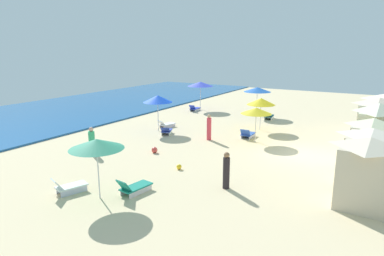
{
  "coord_description": "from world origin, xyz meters",
  "views": [
    {
      "loc": [
        -18.81,
        -4.16,
        5.91
      ],
      "look_at": [
        -0.47,
        6.79,
        0.84
      ],
      "focal_mm": 31.76,
      "sensor_mm": 36.0,
      "label": 1
    }
  ],
  "objects_px": {
    "beachgoer_2": "(226,171)",
    "umbrella_1": "(158,99)",
    "lounge_chair_0_0": "(269,116)",
    "umbrella_0": "(257,90)",
    "umbrella_5": "(96,144)",
    "umbrella_3": "(200,84)",
    "lounge_chair_1_0": "(166,124)",
    "cabana_0": "(367,172)",
    "cabana_2": "(372,141)",
    "umbrella_2": "(256,111)",
    "lounge_chair_5_0": "(134,187)",
    "beachgoer_0": "(209,128)",
    "cabana_1": "(371,156)",
    "beach_ball_1": "(154,150)",
    "lounge_chair_5_1": "(69,187)",
    "cabana_5": "(383,113)",
    "cabana_4": "(377,119)",
    "lounge_chair_1_1": "(167,131)",
    "lounge_chair_3_0": "(195,108)",
    "umbrella_4": "(261,101)",
    "lounge_chair_2_0": "(248,134)",
    "beach_ball_0": "(179,167)",
    "beachgoer_1": "(92,141)"
  },
  "relations": [
    {
      "from": "cabana_5",
      "to": "beach_ball_0",
      "type": "bearing_deg",
      "value": 150.98
    },
    {
      "from": "lounge_chair_5_0",
      "to": "beachgoer_0",
      "type": "distance_m",
      "value": 9.13
    },
    {
      "from": "umbrella_0",
      "to": "umbrella_5",
      "type": "xyz_separation_m",
      "value": [
        -19.27,
        -0.53,
        -0.09
      ]
    },
    {
      "from": "cabana_4",
      "to": "lounge_chair_0_0",
      "type": "relative_size",
      "value": 1.96
    },
    {
      "from": "cabana_4",
      "to": "beachgoer_0",
      "type": "distance_m",
      "value": 10.72
    },
    {
      "from": "umbrella_5",
      "to": "cabana_0",
      "type": "bearing_deg",
      "value": -63.49
    },
    {
      "from": "lounge_chair_0_0",
      "to": "lounge_chair_5_1",
      "type": "xyz_separation_m",
      "value": [
        -18.82,
        2.3,
        0.03
      ]
    },
    {
      "from": "umbrella_4",
      "to": "lounge_chair_3_0",
      "type": "bearing_deg",
      "value": 62.98
    },
    {
      "from": "cabana_1",
      "to": "beach_ball_1",
      "type": "height_order",
      "value": "cabana_1"
    },
    {
      "from": "umbrella_0",
      "to": "umbrella_5",
      "type": "bearing_deg",
      "value": -178.41
    },
    {
      "from": "umbrella_3",
      "to": "lounge_chair_3_0",
      "type": "height_order",
      "value": "umbrella_3"
    },
    {
      "from": "umbrella_2",
      "to": "umbrella_4",
      "type": "height_order",
      "value": "umbrella_4"
    },
    {
      "from": "lounge_chair_2_0",
      "to": "umbrella_3",
      "type": "bearing_deg",
      "value": -43.89
    },
    {
      "from": "lounge_chair_3_0",
      "to": "lounge_chair_5_1",
      "type": "distance_m",
      "value": 19.55
    },
    {
      "from": "beach_ball_1",
      "to": "lounge_chair_1_1",
      "type": "bearing_deg",
      "value": 25.56
    },
    {
      "from": "umbrella_2",
      "to": "beachgoer_0",
      "type": "xyz_separation_m",
      "value": [
        -1.19,
        2.74,
        -1.19
      ]
    },
    {
      "from": "beach_ball_1",
      "to": "beachgoer_0",
      "type": "bearing_deg",
      "value": -18.19
    },
    {
      "from": "lounge_chair_5_0",
      "to": "lounge_chair_1_1",
      "type": "bearing_deg",
      "value": -55.2
    },
    {
      "from": "lounge_chair_3_0",
      "to": "umbrella_4",
      "type": "distance_m",
      "value": 9.15
    },
    {
      "from": "lounge_chair_1_0",
      "to": "beachgoer_2",
      "type": "height_order",
      "value": "beachgoer_2"
    },
    {
      "from": "cabana_1",
      "to": "umbrella_2",
      "type": "bearing_deg",
      "value": 61.32
    },
    {
      "from": "cabana_2",
      "to": "umbrella_3",
      "type": "distance_m",
      "value": 18.24
    },
    {
      "from": "umbrella_3",
      "to": "cabana_5",
      "type": "bearing_deg",
      "value": -96.14
    },
    {
      "from": "cabana_0",
      "to": "lounge_chair_0_0",
      "type": "bearing_deg",
      "value": 33.29
    },
    {
      "from": "cabana_2",
      "to": "umbrella_2",
      "type": "relative_size",
      "value": 1.12
    },
    {
      "from": "cabana_4",
      "to": "lounge_chair_5_1",
      "type": "height_order",
      "value": "cabana_4"
    },
    {
      "from": "umbrella_2",
      "to": "beachgoer_1",
      "type": "height_order",
      "value": "umbrella_2"
    },
    {
      "from": "lounge_chair_0_0",
      "to": "umbrella_1",
      "type": "bearing_deg",
      "value": 48.82
    },
    {
      "from": "umbrella_5",
      "to": "beachgoer_0",
      "type": "height_order",
      "value": "umbrella_5"
    },
    {
      "from": "umbrella_5",
      "to": "lounge_chair_1_1",
      "type": "bearing_deg",
      "value": 20.04
    },
    {
      "from": "beachgoer_2",
      "to": "beachgoer_0",
      "type": "bearing_deg",
      "value": 49.29
    },
    {
      "from": "lounge_chair_1_0",
      "to": "cabana_0",
      "type": "bearing_deg",
      "value": 170.01
    },
    {
      "from": "cabana_5",
      "to": "beachgoer_2",
      "type": "relative_size",
      "value": 1.72
    },
    {
      "from": "umbrella_0",
      "to": "lounge_chair_5_1",
      "type": "xyz_separation_m",
      "value": [
        -19.59,
        0.9,
        -2.07
      ]
    },
    {
      "from": "cabana_1",
      "to": "lounge_chair_5_1",
      "type": "relative_size",
      "value": 1.72
    },
    {
      "from": "beachgoer_0",
      "to": "umbrella_3",
      "type": "bearing_deg",
      "value": 12.59
    },
    {
      "from": "cabana_1",
      "to": "beachgoer_2",
      "type": "bearing_deg",
      "value": 127.65
    },
    {
      "from": "umbrella_5",
      "to": "beach_ball_0",
      "type": "relative_size",
      "value": 9.42
    },
    {
      "from": "cabana_2",
      "to": "cabana_5",
      "type": "height_order",
      "value": "cabana_5"
    },
    {
      "from": "cabana_2",
      "to": "cabana_4",
      "type": "bearing_deg",
      "value": 2.64
    },
    {
      "from": "umbrella_4",
      "to": "beachgoer_2",
      "type": "xyz_separation_m",
      "value": [
        -11.02,
        -2.45,
        -1.31
      ]
    },
    {
      "from": "lounge_chair_1_0",
      "to": "beach_ball_1",
      "type": "distance_m",
      "value": 6.36
    },
    {
      "from": "cabana_1",
      "to": "cabana_2",
      "type": "height_order",
      "value": "cabana_1"
    },
    {
      "from": "umbrella_1",
      "to": "umbrella_3",
      "type": "xyz_separation_m",
      "value": [
        9.23,
        1.72,
        0.13
      ]
    },
    {
      "from": "lounge_chair_2_0",
      "to": "lounge_chair_0_0",
      "type": "bearing_deg",
      "value": -83.79
    },
    {
      "from": "lounge_chair_2_0",
      "to": "cabana_1",
      "type": "bearing_deg",
      "value": 147.8
    },
    {
      "from": "lounge_chair_1_1",
      "to": "beach_ball_1",
      "type": "relative_size",
      "value": 4.09
    },
    {
      "from": "lounge_chair_1_0",
      "to": "umbrella_5",
      "type": "height_order",
      "value": "umbrella_5"
    },
    {
      "from": "beachgoer_2",
      "to": "umbrella_1",
      "type": "bearing_deg",
      "value": 67.45
    },
    {
      "from": "umbrella_3",
      "to": "lounge_chair_5_1",
      "type": "xyz_separation_m",
      "value": [
        -19.89,
        -4.98,
        -2.2
      ]
    }
  ]
}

